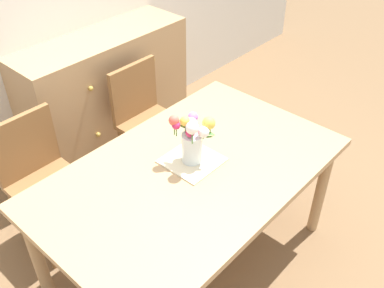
% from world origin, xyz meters
% --- Properties ---
extents(ground_plane, '(12.00, 12.00, 0.00)m').
position_xyz_m(ground_plane, '(0.00, 0.00, 0.00)').
color(ground_plane, brown).
extents(dining_table, '(1.70, 1.05, 0.77)m').
position_xyz_m(dining_table, '(0.00, 0.00, 0.69)').
color(dining_table, tan).
rests_on(dining_table, ground_plane).
extents(chair_left, '(0.42, 0.42, 0.90)m').
position_xyz_m(chair_left, '(-0.45, 0.87, 0.52)').
color(chair_left, olive).
rests_on(chair_left, ground_plane).
extents(chair_right, '(0.42, 0.42, 0.90)m').
position_xyz_m(chair_right, '(0.45, 0.87, 0.52)').
color(chair_right, olive).
rests_on(chair_right, ground_plane).
extents(dresser, '(1.40, 0.47, 1.00)m').
position_xyz_m(dresser, '(0.46, 1.33, 0.50)').
color(dresser, tan).
rests_on(dresser, ground_plane).
extents(placemat, '(0.29, 0.29, 0.01)m').
position_xyz_m(placemat, '(0.06, 0.04, 0.77)').
color(placemat, beige).
rests_on(placemat, dining_table).
extents(flower_vase, '(0.19, 0.22, 0.30)m').
position_xyz_m(flower_vase, '(0.06, 0.04, 0.94)').
color(flower_vase, silver).
rests_on(flower_vase, placemat).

